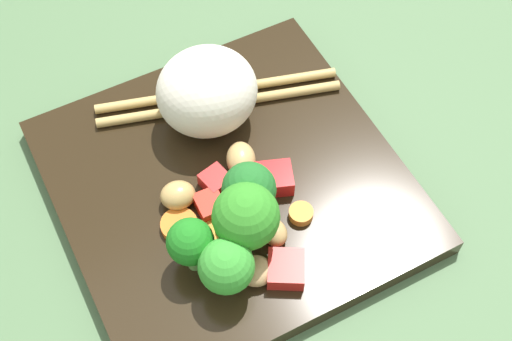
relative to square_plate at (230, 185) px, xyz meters
The scene contains 19 objects.
ground_plane 1.92cm from the square_plate, ahead, with size 110.00×110.00×2.00cm, color #4D6F48.
square_plate is the anchor object (origin of this frame).
rice_mound 8.36cm from the square_plate, 101.62° to the right, with size 8.93×8.48×7.43cm, color white.
broccoli_floret_0 9.24cm from the square_plate, 42.92° to the left, with size 3.74×3.74×5.30cm.
broccoli_floret_1 8.39cm from the square_plate, 75.90° to the left, with size 5.26×5.26×7.32cm.
broccoli_floret_2 10.57cm from the square_plate, 62.49° to the left, with size 4.34×4.34×5.55cm.
broccoli_floret_3 5.94cm from the square_plate, 85.77° to the left, with size 4.40×4.40×5.99cm.
carrot_slice_0 7.14cm from the square_plate, 121.19° to the left, with size 2.05×2.05×0.80cm, color orange.
carrot_slice_1 4.90cm from the square_plate, 57.34° to the left, with size 3.01×3.01×0.48cm, color orange.
carrot_slice_2 6.27cm from the square_plate, 21.37° to the left, with size 3.07×3.07×0.68cm, color orange.
pepper_chunk_0 10.05cm from the square_plate, 88.17° to the left, with size 3.04×2.87×1.48cm, color red.
pepper_chunk_1 3.68cm from the square_plate, 34.72° to the left, with size 2.46×2.18×1.35cm, color red.
pepper_chunk_2 4.20cm from the square_plate, 145.15° to the left, with size 3.19×2.78×1.67cm, color red.
pepper_chunk_3 2.06cm from the square_plate, ahead, with size 2.28×2.19×1.38cm, color red.
chicken_piece_0 9.43cm from the square_plate, 76.25° to the left, with size 2.85×2.63×1.71cm, color tan.
chicken_piece_1 7.01cm from the square_plate, 96.07° to the left, with size 2.50×1.99×1.79cm, color tan.
chicken_piece_2 5.14cm from the square_plate, ahead, with size 2.96×2.59×2.13cm, color tan.
chicken_piece_3 2.66cm from the square_plate, 156.59° to the right, with size 3.36×2.50×2.38cm, color tan.
chopstick_pair 8.83cm from the square_plate, 110.34° to the right, with size 22.29×8.79×0.88cm.
Camera 1 is at (13.14, 29.66, 53.48)cm, focal length 49.80 mm.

